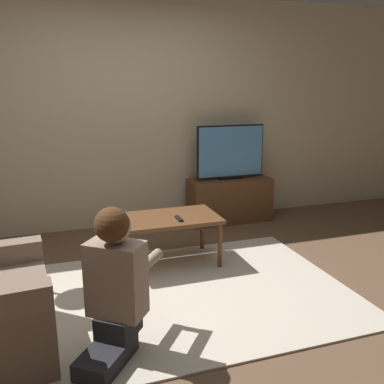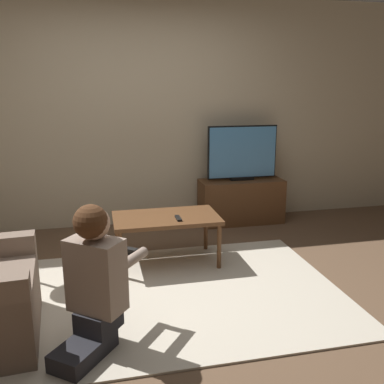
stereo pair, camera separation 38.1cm
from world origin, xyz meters
The scene contains 8 objects.
ground_plane centered at (0.00, 0.00, 0.00)m, with size 10.00×10.00×0.00m, color brown.
wall_back centered at (0.00, 1.93, 1.30)m, with size 10.00×0.06×2.60m.
rug centered at (0.00, 0.00, 0.01)m, with size 2.77×1.87×0.02m.
tv_stand centered at (1.18, 1.65, 0.26)m, with size 1.00×0.38×0.53m.
tv centered at (1.18, 1.65, 0.85)m, with size 0.84×0.08×0.64m.
coffee_table centered at (0.10, 0.63, 0.42)m, with size 0.96×0.56×0.46m.
person_kneeling centered at (-0.54, -0.58, 0.50)m, with size 0.66×0.76×0.94m.
remote centered at (0.20, 0.52, 0.47)m, with size 0.04×0.15×0.02m.
Camera 1 is at (-0.86, -2.96, 1.65)m, focal length 40.00 mm.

